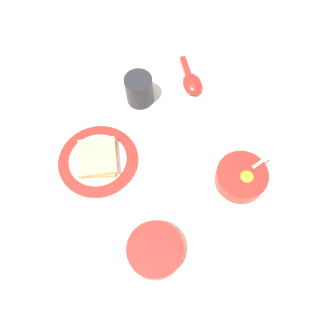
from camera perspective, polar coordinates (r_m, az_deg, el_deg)
name	(u,v)px	position (r m, az deg, el deg)	size (l,w,h in m)	color
ground_plane	(157,174)	(0.85, -2.00, -1.09)	(3.00, 3.00, 0.00)	silver
egg_bowl	(241,177)	(0.85, 12.64, -1.53)	(0.15, 0.13, 0.07)	red
toast_plate	(98,160)	(0.88, -12.07, 1.29)	(0.21, 0.21, 0.01)	red
toast_sandwich	(98,158)	(0.86, -12.13, 1.74)	(0.13, 0.13, 0.03)	tan
soup_spoon	(191,82)	(0.99, 4.10, 14.73)	(0.08, 0.15, 0.03)	red
congee_bowl	(155,250)	(0.77, -2.23, -14.07)	(0.13, 0.13, 0.04)	red
drinking_cup	(139,89)	(0.94, -5.05, 13.53)	(0.08, 0.08, 0.09)	black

